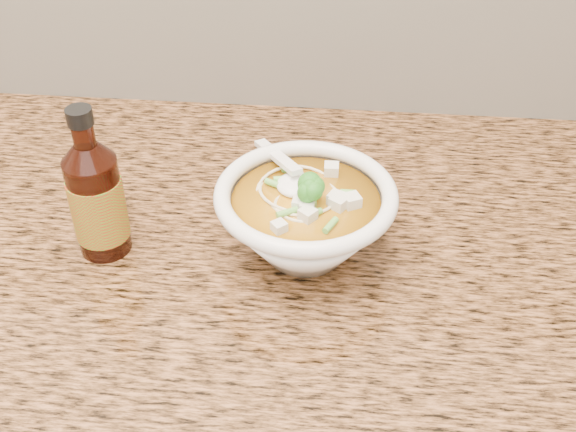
{
  "coord_description": "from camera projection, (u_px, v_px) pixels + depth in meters",
  "views": [
    {
      "loc": [
        0.31,
        1.01,
        1.47
      ],
      "look_at": [
        0.25,
        1.64,
        0.95
      ],
      "focal_mm": 45.0,
      "sensor_mm": 36.0,
      "label": 1
    }
  ],
  "objects": [
    {
      "name": "counter_slab",
      "position": [
        90.0,
        234.0,
        0.91
      ],
      "size": [
        4.0,
        0.68,
        0.04
      ],
      "primitive_type": "cube",
      "color": "#905A35",
      "rests_on": "cabinet"
    },
    {
      "name": "hot_sauce_bottle",
      "position": [
        97.0,
        200.0,
        0.82
      ],
      "size": [
        0.07,
        0.07,
        0.19
      ],
      "rotation": [
        0.0,
        0.0,
        -0.18
      ],
      "color": "#381007",
      "rests_on": "counter_slab"
    },
    {
      "name": "soup_bowl",
      "position": [
        305.0,
        220.0,
        0.82
      ],
      "size": [
        0.21,
        0.22,
        0.11
      ],
      "rotation": [
        0.0,
        0.0,
        0.28
      ],
      "color": "white",
      "rests_on": "counter_slab"
    }
  ]
}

